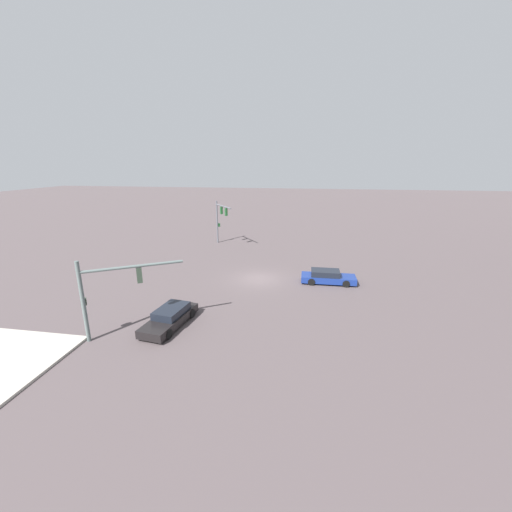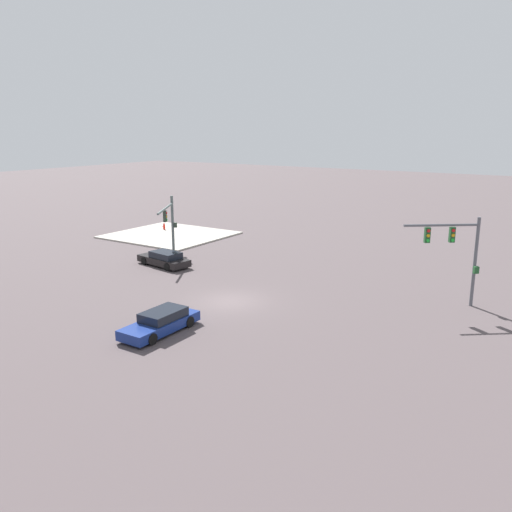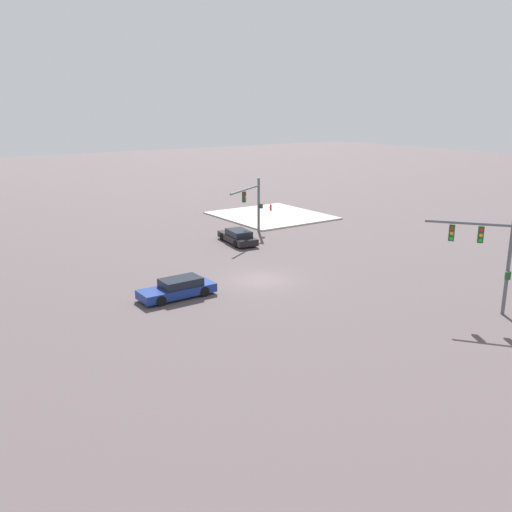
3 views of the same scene
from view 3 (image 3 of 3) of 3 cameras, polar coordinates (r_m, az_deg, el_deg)
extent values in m
plane|color=#54484A|center=(38.37, 0.49, -2.47)|extent=(223.73, 223.73, 0.00)
cube|color=#B9B2A5|center=(60.54, 1.57, 4.20)|extent=(11.42, 10.53, 0.15)
cylinder|color=#595B63|center=(34.38, 24.59, -1.05)|extent=(0.21, 0.21, 5.70)
cylinder|color=#595B63|center=(33.62, 21.06, 3.17)|extent=(3.84, 2.99, 0.16)
cube|color=#1F5028|center=(33.80, 22.19, 2.07)|extent=(0.41, 0.40, 0.95)
cylinder|color=red|center=(33.58, 22.25, 2.50)|extent=(0.20, 0.17, 0.20)
cylinder|color=orange|center=(33.64, 22.20, 2.00)|extent=(0.20, 0.17, 0.20)
cylinder|color=green|center=(33.71, 22.15, 1.50)|extent=(0.20, 0.17, 0.20)
cube|color=#1F5028|center=(33.70, 19.54, 2.29)|extent=(0.41, 0.40, 0.95)
cylinder|color=red|center=(33.49, 19.59, 2.72)|extent=(0.20, 0.17, 0.20)
cylinder|color=orange|center=(33.55, 19.55, 2.22)|extent=(0.20, 0.17, 0.20)
cylinder|color=green|center=(33.61, 19.50, 1.72)|extent=(0.20, 0.17, 0.20)
cube|color=#1F5028|center=(34.26, 24.55, -1.85)|extent=(0.38, 0.37, 0.44)
cylinder|color=slate|center=(52.58, 0.28, 5.28)|extent=(0.24, 0.24, 5.15)
cylinder|color=slate|center=(49.58, -1.10, 6.86)|extent=(3.30, 5.20, 0.18)
cube|color=#314033|center=(49.40, -1.25, 6.11)|extent=(0.39, 0.41, 0.95)
cylinder|color=red|center=(49.29, -1.08, 6.44)|extent=(0.16, 0.20, 0.20)
cylinder|color=orange|center=(49.34, -1.08, 6.09)|extent=(0.16, 0.20, 0.20)
cylinder|color=green|center=(49.39, -1.07, 5.75)|extent=(0.16, 0.20, 0.20)
cube|color=#314033|center=(52.49, 0.54, 5.19)|extent=(0.36, 0.38, 0.44)
cube|color=black|center=(48.62, -1.93, 1.87)|extent=(5.02, 2.45, 0.55)
cube|color=black|center=(48.24, -1.79, 2.41)|extent=(2.70, 1.91, 0.50)
cylinder|color=black|center=(49.65, -3.52, 2.00)|extent=(0.66, 0.31, 0.64)
cylinder|color=black|center=(50.30, -1.78, 2.19)|extent=(0.66, 0.31, 0.64)
cylinder|color=black|center=(46.99, -2.09, 1.25)|extent=(0.66, 0.31, 0.64)
cylinder|color=black|center=(47.68, -0.27, 1.47)|extent=(0.66, 0.31, 0.64)
cube|color=navy|center=(35.13, -8.17, -3.58)|extent=(1.80, 4.87, 0.55)
cube|color=black|center=(35.09, -7.78, -2.68)|extent=(1.58, 2.54, 0.50)
cylinder|color=black|center=(33.84, -9.79, -4.59)|extent=(0.22, 0.64, 0.64)
cylinder|color=black|center=(35.27, -10.96, -3.83)|extent=(0.22, 0.64, 0.64)
cylinder|color=black|center=(35.14, -5.36, -3.68)|extent=(0.22, 0.64, 0.64)
cylinder|color=black|center=(36.52, -6.65, -2.98)|extent=(0.22, 0.64, 0.64)
cylinder|color=red|center=(63.30, 1.53, 5.01)|extent=(0.22, 0.22, 0.55)
sphere|color=red|center=(63.24, 1.53, 5.31)|extent=(0.18, 0.18, 0.18)
cylinder|color=red|center=(63.42, 1.45, 5.05)|extent=(0.12, 0.10, 0.10)
camera|label=1|loc=(60.44, -19.22, 13.38)|focal=22.53mm
camera|label=2|loc=(11.75, -61.41, 3.90)|focal=36.95mm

